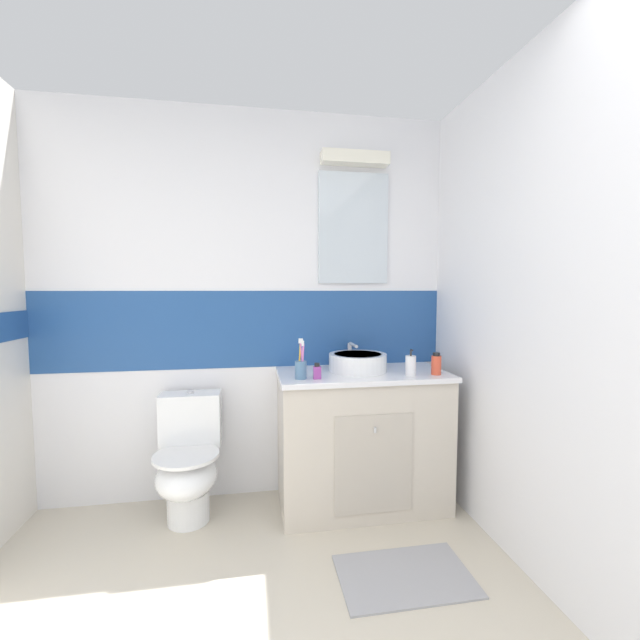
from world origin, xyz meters
name	(u,v)px	position (x,y,z in m)	size (l,w,h in m)	color
wall_back_tiled	(250,305)	(0.01, 2.45, 1.26)	(3.20, 0.20, 2.50)	white
wall_right_plain	(579,316)	(1.35, 1.20, 1.25)	(0.10, 3.48, 2.50)	white
vanity_cabinet	(362,438)	(0.69, 2.14, 0.43)	(1.04, 0.54, 0.85)	beige
sink_basin	(358,362)	(0.67, 2.17, 0.91)	(0.36, 0.40, 0.16)	white
toilet	(188,462)	(-0.36, 2.15, 0.35)	(0.37, 0.50, 0.74)	white
toothbrush_cup	(301,368)	(0.29, 2.00, 0.91)	(0.07, 0.07, 0.23)	#4C7299
soap_dispenser	(411,365)	(0.95, 1.99, 0.91)	(0.06, 0.06, 0.16)	white
perfume_flask_small	(317,371)	(0.38, 1.98, 0.89)	(0.04, 0.03, 0.09)	#993F99
lotion_bottle_short	(436,364)	(1.11, 1.98, 0.91)	(0.06, 0.06, 0.13)	#D84C33
bath_mat	(405,576)	(0.72, 1.47, 0.01)	(0.63, 0.39, 0.01)	#99999E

